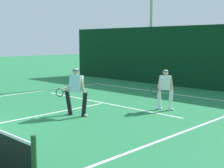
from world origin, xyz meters
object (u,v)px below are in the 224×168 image
at_px(player_near, 76,90).
at_px(tennis_ball, 94,102).
at_px(player_far, 165,88).
at_px(light_pole, 152,1).

height_order(player_near, tennis_ball, player_near).
height_order(player_far, light_pole, light_pole).
bearing_deg(tennis_ball, light_pole, 110.91).
relative_size(player_far, light_pole, 0.18).
bearing_deg(player_near, tennis_ball, -77.22).
xyz_separation_m(player_near, player_far, (1.68, 2.91, -0.08)).
distance_m(player_near, light_pole, 11.27).
bearing_deg(light_pole, tennis_ball, -69.09).
height_order(tennis_ball, light_pole, light_pole).
distance_m(player_far, tennis_ball, 3.15).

